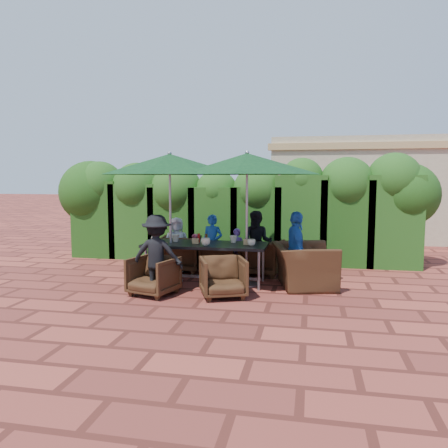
% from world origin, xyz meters
% --- Properties ---
extents(ground, '(80.00, 80.00, 0.00)m').
position_xyz_m(ground, '(0.00, 0.00, 0.00)').
color(ground, brown).
rests_on(ground, ground).
extents(dining_table, '(2.28, 0.90, 0.75)m').
position_xyz_m(dining_table, '(-0.19, -0.06, 0.67)').
color(dining_table, black).
rests_on(dining_table, ground).
extents(umbrella_left, '(2.60, 2.60, 2.46)m').
position_xyz_m(umbrella_left, '(-0.86, -0.09, 2.21)').
color(umbrella_left, gray).
rests_on(umbrella_left, ground).
extents(umbrella_right, '(2.60, 2.60, 2.46)m').
position_xyz_m(umbrella_right, '(0.58, -0.06, 2.21)').
color(umbrella_right, gray).
rests_on(umbrella_right, ground).
extents(chair_far_left, '(0.90, 0.85, 0.83)m').
position_xyz_m(chair_far_left, '(-0.96, 0.82, 0.42)').
color(chair_far_left, black).
rests_on(chair_far_left, ground).
extents(chair_far_mid, '(0.74, 0.70, 0.73)m').
position_xyz_m(chair_far_mid, '(-0.15, 0.87, 0.36)').
color(chair_far_mid, black).
rests_on(chair_far_mid, ground).
extents(chair_far_right, '(0.89, 0.85, 0.80)m').
position_xyz_m(chair_far_right, '(0.76, 0.86, 0.40)').
color(chair_far_right, black).
rests_on(chair_far_right, ground).
extents(chair_near_left, '(0.85, 0.82, 0.72)m').
position_xyz_m(chair_near_left, '(-0.86, -1.05, 0.36)').
color(chair_near_left, black).
rests_on(chair_near_left, ground).
extents(chair_near_right, '(0.91, 0.88, 0.73)m').
position_xyz_m(chair_near_right, '(0.32, -0.95, 0.37)').
color(chair_near_right, black).
rests_on(chair_near_right, ground).
extents(chair_end_right, '(1.02, 1.33, 1.03)m').
position_xyz_m(chair_end_right, '(1.62, 0.02, 0.52)').
color(chair_end_right, black).
rests_on(chair_end_right, ground).
extents(adult_far_left, '(0.64, 0.49, 1.14)m').
position_xyz_m(adult_far_left, '(-1.06, 0.89, 0.57)').
color(adult_far_left, silver).
rests_on(adult_far_left, ground).
extents(adult_far_mid, '(0.49, 0.43, 1.22)m').
position_xyz_m(adult_far_mid, '(-0.27, 0.81, 0.61)').
color(adult_far_mid, '#1E53A5').
rests_on(adult_far_mid, ground).
extents(adult_far_right, '(0.65, 0.44, 1.30)m').
position_xyz_m(adult_far_right, '(0.65, 0.94, 0.65)').
color(adult_far_right, black).
rests_on(adult_far_right, ground).
extents(adult_near_left, '(0.90, 0.48, 1.35)m').
position_xyz_m(adult_near_left, '(-0.82, -0.97, 0.68)').
color(adult_near_left, black).
rests_on(adult_near_left, ground).
extents(adult_end_right, '(0.60, 0.89, 1.38)m').
position_xyz_m(adult_end_right, '(1.48, -0.15, 0.69)').
color(adult_end_right, '#1E53A5').
rests_on(adult_end_right, ground).
extents(child_left, '(0.33, 0.30, 0.77)m').
position_xyz_m(child_left, '(-0.71, 1.09, 0.39)').
color(child_left, '#EA5273').
rests_on(child_left, ground).
extents(child_right, '(0.39, 0.34, 0.92)m').
position_xyz_m(child_right, '(0.22, 0.97, 0.46)').
color(child_right, '#774BA3').
rests_on(child_right, ground).
extents(pedestrian_a, '(1.80, 1.51, 1.88)m').
position_xyz_m(pedestrian_a, '(1.44, 4.07, 0.94)').
color(pedestrian_a, green).
rests_on(pedestrian_a, ground).
extents(pedestrian_b, '(1.00, 0.86, 1.78)m').
position_xyz_m(pedestrian_b, '(2.75, 4.43, 0.89)').
color(pedestrian_b, '#EA5273').
rests_on(pedestrian_b, ground).
extents(pedestrian_c, '(1.26, 1.25, 1.90)m').
position_xyz_m(pedestrian_c, '(3.58, 4.40, 0.95)').
color(pedestrian_c, gray).
rests_on(pedestrian_c, ground).
extents(cup_a, '(0.16, 0.16, 0.13)m').
position_xyz_m(cup_a, '(-1.13, -0.19, 0.81)').
color(cup_a, beige).
rests_on(cup_a, dining_table).
extents(cup_b, '(0.15, 0.15, 0.14)m').
position_xyz_m(cup_b, '(-0.81, 0.03, 0.82)').
color(cup_b, beige).
rests_on(cup_b, dining_table).
extents(cup_c, '(0.17, 0.17, 0.14)m').
position_xyz_m(cup_c, '(-0.14, -0.29, 0.82)').
color(cup_c, beige).
rests_on(cup_c, dining_table).
extents(cup_d, '(0.14, 0.14, 0.13)m').
position_xyz_m(cup_d, '(0.30, 0.13, 0.82)').
color(cup_d, beige).
rests_on(cup_d, dining_table).
extents(cup_e, '(0.15, 0.15, 0.12)m').
position_xyz_m(cup_e, '(0.68, -0.17, 0.81)').
color(cup_e, beige).
rests_on(cup_e, dining_table).
extents(ketchup_bottle, '(0.04, 0.04, 0.17)m').
position_xyz_m(ketchup_bottle, '(-0.35, 0.04, 0.83)').
color(ketchup_bottle, '#B20C0A').
rests_on(ketchup_bottle, dining_table).
extents(sauce_bottle, '(0.04, 0.04, 0.17)m').
position_xyz_m(sauce_bottle, '(-0.20, 0.01, 0.83)').
color(sauce_bottle, '#4C230C').
rests_on(sauce_bottle, dining_table).
extents(serving_tray, '(0.35, 0.25, 0.02)m').
position_xyz_m(serving_tray, '(-1.06, -0.29, 0.76)').
color(serving_tray, '#8F6545').
rests_on(serving_tray, dining_table).
extents(number_block_left, '(0.12, 0.06, 0.10)m').
position_xyz_m(number_block_left, '(-0.37, -0.13, 0.80)').
color(number_block_left, tan).
rests_on(number_block_left, dining_table).
extents(number_block_right, '(0.12, 0.06, 0.10)m').
position_xyz_m(number_block_right, '(0.58, -0.05, 0.80)').
color(number_block_right, tan).
rests_on(number_block_right, dining_table).
extents(hedge_wall, '(9.10, 1.60, 2.52)m').
position_xyz_m(hedge_wall, '(-0.15, 2.32, 1.36)').
color(hedge_wall, '#1C390F').
rests_on(hedge_wall, ground).
extents(building, '(6.20, 3.08, 3.20)m').
position_xyz_m(building, '(3.50, 6.99, 1.61)').
color(building, '#C4B592').
rests_on(building, ground).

